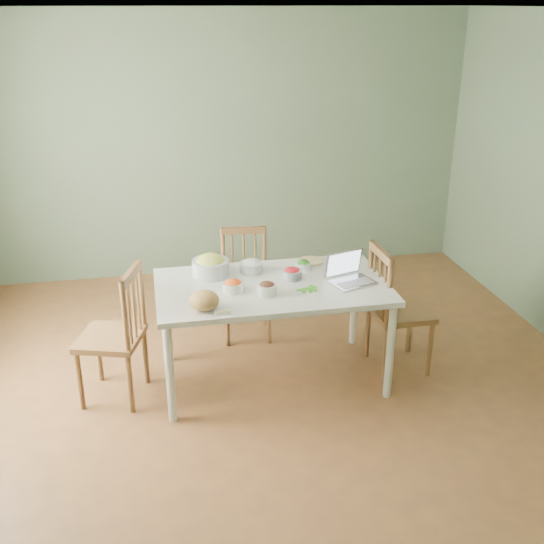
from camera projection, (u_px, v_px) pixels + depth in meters
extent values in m
cube|color=brown|center=(279.00, 390.00, 4.90)|extent=(5.00, 5.00, 0.00)
cube|color=white|center=(281.00, 8.00, 3.85)|extent=(5.00, 5.00, 0.00)
cube|color=#576750|center=(230.00, 147.00, 6.64)|extent=(5.00, 0.00, 2.70)
cube|color=#576750|center=(436.00, 458.00, 2.12)|extent=(5.00, 0.00, 2.70)
ellipsoid|color=#AA864E|center=(204.00, 300.00, 4.35)|extent=(0.21, 0.21, 0.13)
cube|color=#F2E4B9|center=(222.00, 312.00, 4.30)|extent=(0.11, 0.03, 0.03)
cylinder|color=tan|center=(310.00, 261.00, 5.16)|extent=(0.23, 0.23, 0.02)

